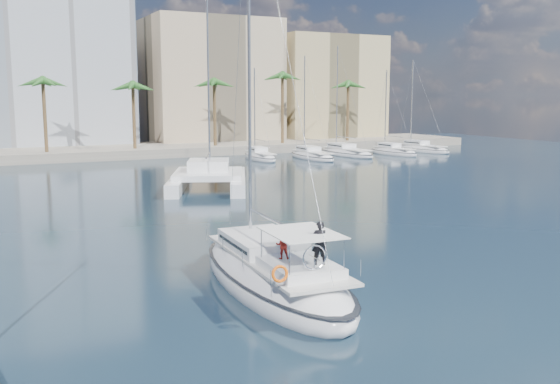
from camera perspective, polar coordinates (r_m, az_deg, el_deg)
ground at (r=29.65m, az=0.84°, el=-7.16°), size 160.00×160.00×0.00m
quay at (r=87.64m, az=-17.78°, el=3.46°), size 120.00×14.00×1.20m
building_beige at (r=101.59m, az=-6.32°, el=9.81°), size 20.00×14.00×20.00m
building_tan_right at (r=108.37m, az=4.17°, el=9.25°), size 18.00×12.00×18.00m
palm_centre at (r=83.39m, az=-17.67°, el=9.88°), size 3.60×3.60×12.30m
palm_right at (r=94.86m, az=3.39°, el=10.10°), size 3.60×3.60×12.30m
main_sloop at (r=26.81m, az=-0.65°, el=-7.64°), size 4.90×13.25×19.34m
catamaran at (r=55.88m, az=-6.53°, el=1.58°), size 10.96×14.39×18.69m
seagull at (r=30.92m, az=-1.41°, el=-5.90°), size 1.16×0.50×0.21m
moored_yacht_a at (r=79.95m, az=-1.85°, el=2.97°), size 3.37×9.52×11.90m
moored_yacht_b at (r=81.11m, az=2.93°, el=3.04°), size 3.32×10.83×13.72m
moored_yacht_c at (r=86.15m, az=6.05°, el=3.34°), size 3.98×12.33×15.54m
moored_yacht_d at (r=88.19m, az=10.33°, el=3.38°), size 3.52×9.55×11.90m
moored_yacht_e at (r=93.74m, az=12.79°, el=3.62°), size 4.61×11.11×13.72m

